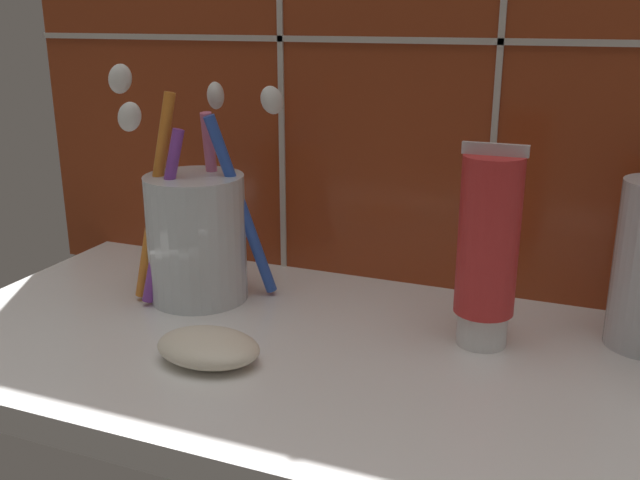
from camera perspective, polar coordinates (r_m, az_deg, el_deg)
name	(u,v)px	position (r cm, az deg, el deg)	size (l,w,h in cm)	color
sink_counter	(418,376)	(49.29, 7.87, -10.73)	(72.79, 29.25, 2.00)	white
toothbrush_cup	(196,232)	(57.92, -9.87, 0.63)	(12.39, 8.96, 18.95)	silver
toothpaste_tube	(488,248)	(49.76, 13.28, -0.66)	(4.34, 4.13, 14.27)	white
soap_bar	(208,347)	(48.70, -8.93, -8.48)	(7.25, 5.25, 2.05)	silver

